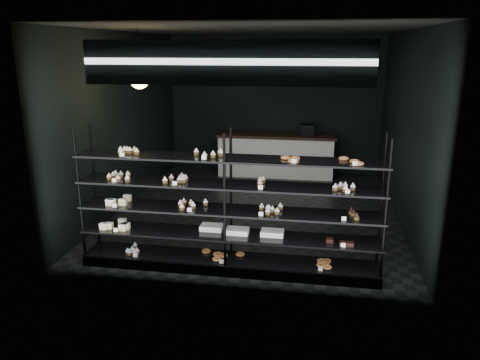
# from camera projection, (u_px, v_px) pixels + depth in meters

# --- Properties ---
(room) EXTENTS (5.01, 6.01, 3.20)m
(room) POSITION_uv_depth(u_px,v_px,m) (258.00, 125.00, 8.26)
(room) COLOR black
(room) RESTS_ON ground
(display_shelf) EXTENTS (4.00, 0.50, 1.91)m
(display_shelf) POSITION_uv_depth(u_px,v_px,m) (226.00, 226.00, 6.22)
(display_shelf) COLOR black
(display_shelf) RESTS_ON room
(signage) EXTENTS (3.30, 0.05, 0.50)m
(signage) POSITION_uv_depth(u_px,v_px,m) (224.00, 63.00, 5.17)
(signage) COLOR #0B1539
(signage) RESTS_ON room
(pendant_lamp) EXTENTS (0.29, 0.29, 0.88)m
(pendant_lamp) POSITION_uv_depth(u_px,v_px,m) (139.00, 79.00, 7.11)
(pendant_lamp) COLOR black
(pendant_lamp) RESTS_ON room
(service_counter) EXTENTS (2.74, 0.65, 1.23)m
(service_counter) POSITION_uv_depth(u_px,v_px,m) (276.00, 155.00, 10.92)
(service_counter) COLOR white
(service_counter) RESTS_ON room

